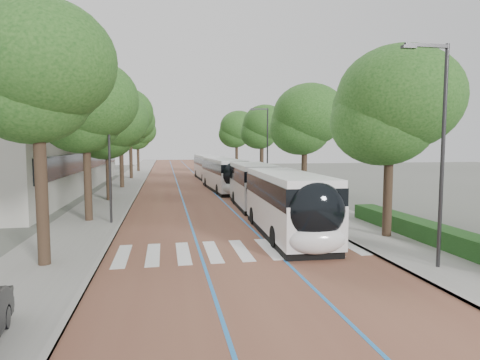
# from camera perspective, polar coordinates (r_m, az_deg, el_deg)

# --- Properties ---
(ground) EXTENTS (160.00, 160.00, 0.00)m
(ground) POSITION_cam_1_polar(r_m,az_deg,el_deg) (16.72, 0.13, -10.90)
(ground) COLOR #51544C
(ground) RESTS_ON ground
(road) EXTENTS (11.00, 140.00, 0.02)m
(road) POSITION_cam_1_polar(r_m,az_deg,el_deg) (56.06, -7.53, 0.28)
(road) COLOR brown
(road) RESTS_ON ground
(sidewalk_left) EXTENTS (4.00, 140.00, 0.12)m
(sidewalk_left) POSITION_cam_1_polar(r_m,az_deg,el_deg) (56.16, -15.19, 0.21)
(sidewalk_left) COLOR gray
(sidewalk_left) RESTS_ON ground
(sidewalk_right) EXTENTS (4.00, 140.00, 0.12)m
(sidewalk_right) POSITION_cam_1_polar(r_m,az_deg,el_deg) (56.95, 0.03, 0.45)
(sidewalk_right) COLOR gray
(sidewalk_right) RESTS_ON ground
(kerb_left) EXTENTS (0.20, 140.00, 0.14)m
(kerb_left) POSITION_cam_1_polar(r_m,az_deg,el_deg) (56.04, -13.25, 0.24)
(kerb_left) COLOR gray
(kerb_left) RESTS_ON ground
(kerb_right) EXTENTS (0.20, 140.00, 0.14)m
(kerb_right) POSITION_cam_1_polar(r_m,az_deg,el_deg) (56.63, -1.86, 0.42)
(kerb_right) COLOR gray
(kerb_right) RESTS_ON ground
(zebra_crossing) EXTENTS (10.55, 3.60, 0.01)m
(zebra_crossing) POSITION_cam_1_polar(r_m,az_deg,el_deg) (17.69, 0.16, -9.92)
(zebra_crossing) COLOR silver
(zebra_crossing) RESTS_ON ground
(lane_line_left) EXTENTS (0.12, 126.00, 0.01)m
(lane_line_left) POSITION_cam_1_polar(r_m,az_deg,el_deg) (56.00, -9.16, 0.27)
(lane_line_left) COLOR #2570BA
(lane_line_left) RESTS_ON road
(lane_line_right) EXTENTS (0.12, 126.00, 0.01)m
(lane_line_right) POSITION_cam_1_polar(r_m,az_deg,el_deg) (56.17, -5.90, 0.32)
(lane_line_right) COLOR #2570BA
(lane_line_right) RESTS_ON road
(hedge) EXTENTS (1.20, 14.00, 0.80)m
(hedge) POSITION_cam_1_polar(r_m,az_deg,el_deg) (20.31, 26.47, -7.06)
(hedge) COLOR #1A4116
(hedge) RESTS_ON sidewalk_right
(streetlight_near) EXTENTS (1.82, 0.20, 8.00)m
(streetlight_near) POSITION_cam_1_polar(r_m,az_deg,el_deg) (16.01, 26.44, 5.33)
(streetlight_near) COLOR #29292B
(streetlight_near) RESTS_ON sidewalk_right
(streetlight_far) EXTENTS (1.82, 0.20, 8.00)m
(streetlight_far) POSITION_cam_1_polar(r_m,az_deg,el_deg) (39.00, 3.67, 5.34)
(streetlight_far) COLOR #29292B
(streetlight_far) RESTS_ON sidewalk_right
(lamp_post_left) EXTENTS (0.14, 0.14, 8.00)m
(lamp_post_left) POSITION_cam_1_polar(r_m,az_deg,el_deg) (24.00, -18.08, 3.65)
(lamp_post_left) COLOR #29292B
(lamp_post_left) RESTS_ON sidewalk_left
(trees_left) EXTENTS (6.22, 60.42, 9.99)m
(trees_left) POSITION_cam_1_polar(r_m,az_deg,el_deg) (42.88, -16.79, 7.68)
(trees_left) COLOR black
(trees_left) RESTS_ON ground
(trees_right) EXTENTS (5.90, 47.78, 9.12)m
(trees_right) POSITION_cam_1_polar(r_m,az_deg,el_deg) (38.14, 5.73, 7.68)
(trees_right) COLOR black
(trees_right) RESTS_ON ground
(lead_bus) EXTENTS (3.22, 18.48, 3.20)m
(lead_bus) POSITION_cam_1_polar(r_m,az_deg,el_deg) (24.03, 4.27, -2.07)
(lead_bus) COLOR black
(lead_bus) RESTS_ON ground
(bus_queued_0) EXTENTS (3.07, 12.50, 3.20)m
(bus_queued_0) POSITION_cam_1_polar(r_m,az_deg,el_deg) (40.02, -2.35, 0.76)
(bus_queued_0) COLOR silver
(bus_queued_0) RESTS_ON ground
(bus_queued_1) EXTENTS (2.92, 12.47, 3.20)m
(bus_queued_1) POSITION_cam_1_polar(r_m,az_deg,el_deg) (53.15, -4.50, 1.80)
(bus_queued_1) COLOR silver
(bus_queued_1) RESTS_ON ground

